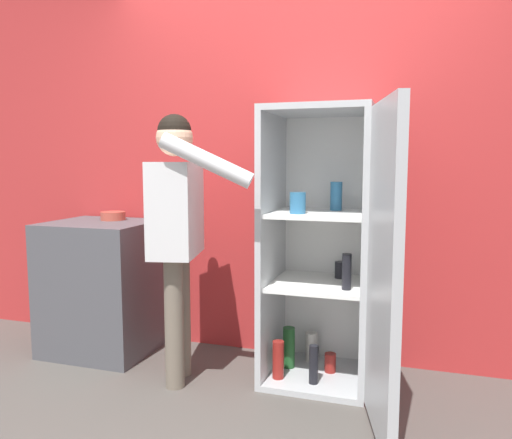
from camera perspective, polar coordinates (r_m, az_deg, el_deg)
ground_plane at (r=2.70m, az=-0.76°, el=-22.20°), size 12.00×12.00×0.00m
wall_back at (r=3.31m, az=4.60°, el=6.10°), size 7.00×0.06×2.55m
refrigerator at (r=2.87m, az=8.69°, el=-3.74°), size 0.80×1.19×1.61m
person at (r=2.91m, az=-8.96°, el=0.37°), size 0.69×0.56×1.57m
counter at (r=3.62m, az=-17.15°, el=-7.34°), size 0.70×0.61×0.90m
bowl at (r=3.62m, az=-16.03°, el=0.40°), size 0.17×0.17×0.06m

